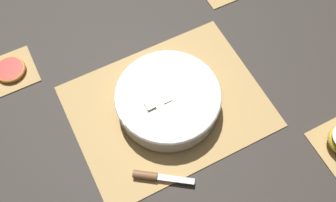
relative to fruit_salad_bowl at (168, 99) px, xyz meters
The scene contains 6 objects.
ground_plane 0.04m from the fruit_salad_bowl, 21.60° to the right, with size 6.00×6.00×0.00m, color #2D2823.
bamboo_mat_center 0.04m from the fruit_salad_bowl, 21.60° to the right, with size 0.47×0.36×0.01m.
coaster_mat_far_left 0.42m from the fruit_salad_bowl, 138.98° to the left, with size 0.12×0.12×0.01m.
fruit_salad_bowl is the anchor object (origin of this frame).
paring_knife 0.19m from the fruit_salad_bowl, 130.79° to the right, with size 0.12×0.09×0.02m.
grapefruit_slice 0.42m from the fruit_salad_bowl, 138.98° to the left, with size 0.08×0.08×0.01m.
Camera 1 is at (-0.20, -0.39, 0.88)m, focal length 42.00 mm.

